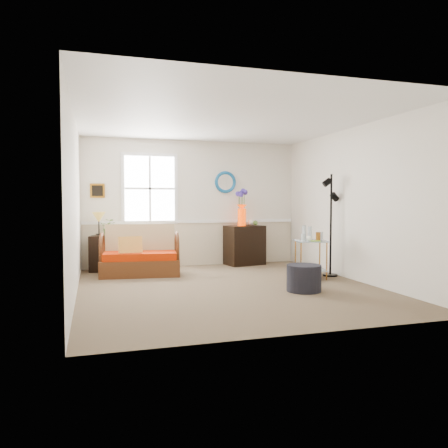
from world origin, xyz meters
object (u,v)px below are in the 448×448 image
object	(u,v)px
loveseat	(140,250)
side_table	(311,259)
lamp_stand	(101,253)
cabinet	(245,245)
floor_lamp	(331,225)
ottoman	(304,278)

from	to	relation	value
loveseat	side_table	world-z (taller)	loveseat
loveseat	lamp_stand	size ratio (longest dim) A/B	2.03
cabinet	side_table	size ratio (longest dim) A/B	1.25
side_table	floor_lamp	bearing A→B (deg)	11.04
ottoman	cabinet	bearing A→B (deg)	88.82
cabinet	loveseat	bearing A→B (deg)	-173.98
loveseat	ottoman	world-z (taller)	loveseat
lamp_stand	floor_lamp	distance (m)	4.35
lamp_stand	side_table	distance (m)	3.96
loveseat	floor_lamp	distance (m)	3.47
loveseat	floor_lamp	bearing A→B (deg)	-11.53
loveseat	side_table	xyz separation A→B (m)	(2.83, -1.17, -0.12)
floor_lamp	ottoman	bearing A→B (deg)	-125.55
side_table	floor_lamp	world-z (taller)	floor_lamp
loveseat	side_table	bearing A→B (deg)	-15.66
loveseat	side_table	distance (m)	3.06
loveseat	ottoman	distance (m)	3.09
lamp_stand	side_table	xyz separation A→B (m)	(3.51, -1.83, -0.01)
lamp_stand	ottoman	size ratio (longest dim) A/B	1.33
lamp_stand	ottoman	xyz separation A→B (m)	(2.88, -2.81, -0.14)
floor_lamp	side_table	bearing A→B (deg)	-159.41
side_table	ottoman	size ratio (longest dim) A/B	1.29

